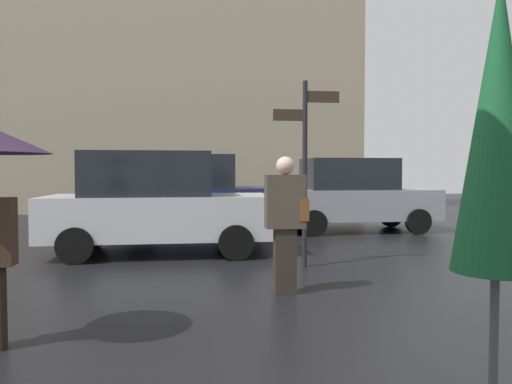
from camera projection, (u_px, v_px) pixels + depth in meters
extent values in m
cone|color=#144C28|center=(498.00, 123.00, 2.01)|extent=(0.35, 0.35, 1.22)
cube|color=#2A241E|center=(285.00, 261.00, 6.28)|extent=(0.27, 0.17, 0.83)
cube|color=#473D33|center=(285.00, 202.00, 6.25)|extent=(0.50, 0.22, 0.67)
sphere|color=beige|center=(285.00, 166.00, 6.23)|extent=(0.23, 0.23, 0.23)
cube|color=brown|center=(302.00, 209.00, 6.29)|extent=(0.12, 0.24, 0.28)
cube|color=silver|center=(160.00, 216.00, 9.36)|extent=(4.16, 1.81, 0.79)
cube|color=black|center=(148.00, 174.00, 9.29)|extent=(2.29, 1.67, 0.81)
cylinder|color=black|center=(227.00, 230.00, 10.46)|extent=(0.62, 0.18, 0.62)
cylinder|color=black|center=(236.00, 242.00, 8.67)|extent=(0.62, 0.18, 0.62)
cylinder|color=black|center=(95.00, 232.00, 10.08)|extent=(0.62, 0.18, 0.62)
cylinder|color=black|center=(75.00, 246.00, 8.29)|extent=(0.62, 0.18, 0.62)
cube|color=#1E234C|center=(196.00, 203.00, 12.65)|extent=(4.14, 1.87, 0.81)
cube|color=black|center=(187.00, 171.00, 12.58)|extent=(2.28, 1.72, 0.83)
cylinder|color=black|center=(244.00, 216.00, 13.77)|extent=(0.65, 0.18, 0.65)
cylinder|color=black|center=(253.00, 222.00, 11.93)|extent=(0.65, 0.18, 0.65)
cylinder|color=black|center=(145.00, 217.00, 13.40)|extent=(0.65, 0.18, 0.65)
cylinder|color=black|center=(138.00, 224.00, 11.55)|extent=(0.65, 0.18, 0.65)
cube|color=gray|center=(356.00, 204.00, 12.85)|extent=(4.06, 1.65, 0.77)
cube|color=black|center=(348.00, 174.00, 12.79)|extent=(2.23, 1.52, 0.79)
cylinder|color=black|center=(391.00, 216.00, 13.86)|extent=(0.63, 0.18, 0.63)
cylinder|color=black|center=(418.00, 222.00, 12.23)|extent=(0.63, 0.18, 0.63)
cylinder|color=black|center=(299.00, 217.00, 13.50)|extent=(0.63, 0.18, 0.63)
cylinder|color=black|center=(314.00, 223.00, 11.86)|extent=(0.63, 0.18, 0.63)
cylinder|color=black|center=(305.00, 174.00, 8.00)|extent=(0.08, 0.08, 3.00)
cube|color=#33281E|center=(322.00, 97.00, 7.99)|extent=(0.56, 0.04, 0.18)
cube|color=#33281E|center=(289.00, 115.00, 7.93)|extent=(0.52, 0.04, 0.18)
cube|color=gray|center=(176.00, 21.00, 19.50)|extent=(14.55, 2.68, 14.87)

